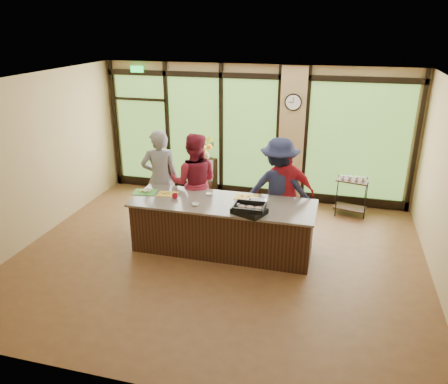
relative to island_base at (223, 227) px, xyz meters
The scene contains 24 objects.
floor 0.53m from the island_base, 90.00° to the right, with size 7.00×7.00×0.00m, color brown.
ceiling 2.58m from the island_base, 90.00° to the right, with size 7.00×7.00×0.00m, color white.
back_wall 2.90m from the island_base, 90.00° to the left, with size 7.00×7.00×0.00m, color tan.
left_wall 3.67m from the island_base, behind, with size 6.00×6.00×0.00m, color tan.
window_wall 2.83m from the island_base, 86.48° to the left, with size 6.90×0.12×3.00m.
island_base is the anchor object (origin of this frame).
countertop 0.46m from the island_base, ahead, with size 3.20×1.10×0.04m, color slate.
wall_clock 3.25m from the island_base, 71.68° to the left, with size 0.36×0.04×0.36m.
cook_left 1.69m from the island_base, 154.53° to the left, with size 0.72×0.47×1.96m, color slate.
cook_midleft 1.16m from the island_base, 137.10° to the left, with size 0.94×0.73×1.93m, color maroon.
cook_midright 1.33m from the island_base, 37.72° to the left, with size 1.06×0.44×1.81m, color #B51B2C.
cook_right 1.28m from the island_base, 42.85° to the left, with size 1.24×0.71×1.92m, color #1B1F3C.
roasting_pan 0.83m from the island_base, 33.46° to the right, with size 0.50×0.39×0.09m, color black.
mixing_bowl 0.79m from the island_base, ahead, with size 0.34×0.34×0.08m, color silver.
cutting_board_left 1.58m from the island_base, behind, with size 0.41×0.31×0.01m, color #3F9034.
cutting_board_center 1.17m from the island_base, behind, with size 0.36×0.27×0.01m, color gold.
cutting_board_right 0.68m from the island_base, 42.04° to the left, with size 0.41×0.31×0.01m, color gold.
prep_bowl_near 1.55m from the island_base, behind, with size 0.16×0.16×0.05m, color white.
prep_bowl_mid 0.70m from the island_base, 147.54° to the right, with size 0.13×0.13×0.04m, color white.
prep_bowl_far 0.65m from the island_base, 139.80° to the left, with size 0.13×0.13×0.03m, color white.
red_ramekin 1.01m from the island_base, behind, with size 0.11×0.11×0.08m, color #A91026.
flower_stand 2.64m from the island_base, 114.25° to the left, with size 0.44×0.44×0.89m, color #321C10.
flower_vase 2.71m from the island_base, 114.25° to the left, with size 0.28×0.28×0.29m, color olive.
bar_cart 3.08m from the island_base, 44.05° to the left, with size 0.70×0.50×0.87m.
Camera 1 is at (1.80, -6.43, 3.85)m, focal length 35.00 mm.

